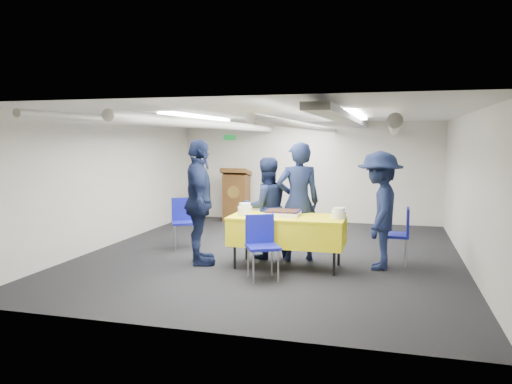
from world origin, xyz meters
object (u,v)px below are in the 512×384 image
at_px(serving_table, 288,230).
at_px(sailor_d, 379,210).
at_px(podium, 236,195).
at_px(sailor_b, 266,208).
at_px(chair_left, 184,217).
at_px(sailor_c, 199,202).
at_px(chair_near, 261,240).
at_px(sailor_a, 298,202).
at_px(sheet_cake, 283,213).
at_px(chair_right, 400,230).

distance_m(serving_table, sailor_d, 1.37).
height_order(podium, sailor_b, sailor_b).
height_order(chair_left, sailor_c, sailor_c).
bearing_deg(chair_left, chair_near, -40.53).
xyz_separation_m(chair_left, sailor_c, (0.72, -1.06, 0.42)).
relative_size(sailor_a, sailor_d, 1.07).
height_order(serving_table, chair_left, chair_left).
bearing_deg(chair_left, sailor_c, -55.68).
bearing_deg(sailor_c, sheet_cake, -105.77).
xyz_separation_m(chair_left, sailor_d, (3.36, -0.60, 0.33)).
distance_m(chair_left, sailor_a, 2.21).
distance_m(serving_table, sailor_c, 1.40).
bearing_deg(sailor_d, sailor_c, -78.89).
bearing_deg(sailor_a, serving_table, 60.73).
relative_size(sheet_cake, chair_near, 0.58).
distance_m(serving_table, podium, 4.34).
bearing_deg(chair_near, sailor_c, 155.45).
xyz_separation_m(chair_left, sailor_a, (2.13, -0.43, 0.40)).
height_order(serving_table, sailor_d, sailor_d).
bearing_deg(sheet_cake, chair_near, -102.15).
relative_size(sailor_b, sailor_d, 0.93).
bearing_deg(podium, sheet_cake, -63.18).
relative_size(podium, sailor_a, 0.67).
distance_m(sheet_cake, chair_right, 1.81).
height_order(sheet_cake, sailor_b, sailor_b).
height_order(chair_near, sailor_d, sailor_d).
bearing_deg(sheet_cake, podium, 116.82).
height_order(chair_right, chair_left, same).
bearing_deg(sailor_d, podium, -135.65).
relative_size(chair_near, sailor_c, 0.46).
bearing_deg(chair_right, chair_left, 175.55).
relative_size(chair_near, sailor_b, 0.54).
bearing_deg(chair_near, podium, 111.59).
xyz_separation_m(chair_right, sailor_d, (-0.31, -0.32, 0.33)).
bearing_deg(podium, chair_left, -90.83).
relative_size(chair_left, sailor_b, 0.54).
distance_m(chair_near, sailor_d, 1.84).
bearing_deg(chair_left, sailor_a, -11.37).
relative_size(sheet_cake, sailor_b, 0.31).
height_order(chair_right, sailor_c, sailor_c).
bearing_deg(serving_table, chair_near, -108.48).
height_order(sheet_cake, chair_left, chair_left).
distance_m(podium, sailor_d, 4.87).
xyz_separation_m(sailor_c, sailor_d, (2.64, 0.46, -0.09)).
distance_m(podium, chair_near, 4.86).
height_order(chair_left, sailor_a, sailor_a).
distance_m(chair_near, chair_left, 2.41).
relative_size(sheet_cake, podium, 0.40).
relative_size(sheet_cake, sailor_d, 0.29).
distance_m(chair_left, sailor_b, 1.66).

